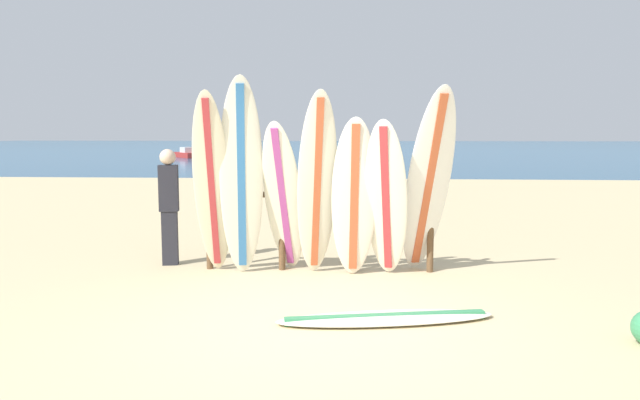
% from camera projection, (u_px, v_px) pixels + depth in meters
% --- Properties ---
extents(ground_plane, '(120.00, 120.00, 0.00)m').
position_uv_depth(ground_plane, '(313.00, 331.00, 5.73)').
color(ground_plane, '#D3BC8C').
extents(ocean_water, '(120.00, 80.00, 0.01)m').
position_uv_depth(ocean_water, '(355.00, 148.00, 63.22)').
color(ocean_water, '#1E5984').
rests_on(ocean_water, ground).
extents(surfboard_rack, '(3.11, 0.09, 1.18)m').
position_uv_depth(surfboard_rack, '(319.00, 216.00, 8.13)').
color(surfboard_rack, brown).
rests_on(surfboard_rack, ground).
extents(surfboard_leaning_far_left, '(0.55, 0.92, 2.40)m').
position_uv_depth(surfboard_leaning_far_left, '(212.00, 185.00, 7.75)').
color(surfboard_leaning_far_left, beige).
rests_on(surfboard_leaning_far_left, ground).
extents(surfboard_leaning_left, '(0.67, 0.73, 2.58)m').
position_uv_depth(surfboard_leaning_left, '(241.00, 178.00, 7.71)').
color(surfboard_leaning_left, silver).
rests_on(surfboard_leaning_left, ground).
extents(surfboard_leaning_center_left, '(0.62, 0.96, 2.03)m').
position_uv_depth(surfboard_leaning_center_left, '(283.00, 198.00, 7.86)').
color(surfboard_leaning_center_left, silver).
rests_on(surfboard_leaning_center_left, ground).
extents(surfboard_leaning_center, '(0.65, 0.89, 2.40)m').
position_uv_depth(surfboard_leaning_center, '(317.00, 185.00, 7.66)').
color(surfboard_leaning_center, silver).
rests_on(surfboard_leaning_center, ground).
extents(surfboard_leaning_center_right, '(0.62, 0.57, 2.07)m').
position_uv_depth(surfboard_leaning_center_right, '(354.00, 198.00, 7.66)').
color(surfboard_leaning_center_right, white).
rests_on(surfboard_leaning_center_right, ground).
extents(surfboard_leaning_right, '(0.67, 0.87, 2.05)m').
position_uv_depth(surfboard_leaning_right, '(386.00, 200.00, 7.62)').
color(surfboard_leaning_right, white).
rests_on(surfboard_leaning_right, ground).
extents(surfboard_leaning_far_right, '(0.80, 1.25, 2.45)m').
position_uv_depth(surfboard_leaning_far_right, '(428.00, 184.00, 7.66)').
color(surfboard_leaning_far_right, white).
rests_on(surfboard_leaning_far_right, ground).
extents(surfboard_lying_on_sand, '(2.27, 0.92, 0.08)m').
position_uv_depth(surfboard_lying_on_sand, '(386.00, 318.00, 6.02)').
color(surfboard_lying_on_sand, silver).
rests_on(surfboard_lying_on_sand, ground).
extents(beachgoer_standing, '(0.29, 0.22, 1.64)m').
position_uv_depth(beachgoer_standing, '(169.00, 202.00, 8.46)').
color(beachgoer_standing, '#26262D').
rests_on(beachgoer_standing, ground).
extents(small_boat_offshore, '(2.47, 2.85, 0.71)m').
position_uv_depth(small_boat_offshore, '(187.00, 154.00, 41.44)').
color(small_boat_offshore, '#B22D28').
rests_on(small_boat_offshore, ocean_water).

